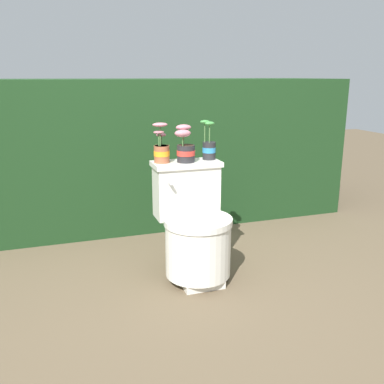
# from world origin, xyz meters

# --- Properties ---
(ground_plane) EXTENTS (12.00, 12.00, 0.00)m
(ground_plane) POSITION_xyz_m (0.00, 0.00, 0.00)
(ground_plane) COLOR brown
(hedge_backdrop) EXTENTS (3.38, 0.97, 1.17)m
(hedge_backdrop) POSITION_xyz_m (0.00, 1.37, 0.58)
(hedge_backdrop) COLOR #193819
(hedge_backdrop) RESTS_ON ground
(toilet) EXTENTS (0.42, 0.53, 0.69)m
(toilet) POSITION_xyz_m (0.05, 0.09, 0.30)
(toilet) COLOR silver
(toilet) RESTS_ON ground
(potted_plant_left) EXTENTS (0.10, 0.11, 0.24)m
(potted_plant_left) POSITION_xyz_m (-0.10, 0.26, 0.77)
(potted_plant_left) COLOR #9E5638
(potted_plant_left) RESTS_ON toilet
(potted_plant_midleft) EXTENTS (0.13, 0.12, 0.22)m
(potted_plant_midleft) POSITION_xyz_m (0.04, 0.23, 0.78)
(potted_plant_midleft) COLOR #262628
(potted_plant_midleft) RESTS_ON toilet
(potted_plant_middle) EXTENTS (0.10, 0.09, 0.25)m
(potted_plant_middle) POSITION_xyz_m (0.21, 0.26, 0.77)
(potted_plant_middle) COLOR #262628
(potted_plant_middle) RESTS_ON toilet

